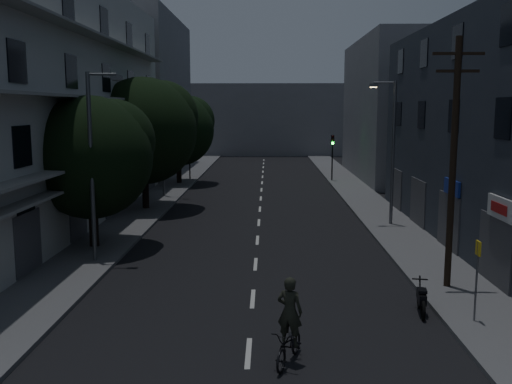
{
  "coord_description": "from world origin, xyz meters",
  "views": [
    {
      "loc": [
        0.52,
        -12.83,
        6.67
      ],
      "look_at": [
        0.0,
        12.0,
        3.0
      ],
      "focal_mm": 40.0,
      "sensor_mm": 36.0,
      "label": 1
    }
  ],
  "objects_px": {
    "motorcycle": "(421,300)",
    "cyclist": "(289,334)",
    "utility_pole": "(453,159)",
    "bus_stop_sign": "(477,266)"
  },
  "relations": [
    {
      "from": "motorcycle",
      "to": "cyclist",
      "type": "bearing_deg",
      "value": -130.95
    },
    {
      "from": "utility_pole",
      "to": "cyclist",
      "type": "relative_size",
      "value": 3.82
    },
    {
      "from": "motorcycle",
      "to": "cyclist",
      "type": "height_order",
      "value": "cyclist"
    },
    {
      "from": "utility_pole",
      "to": "cyclist",
      "type": "xyz_separation_m",
      "value": [
        -6.07,
        -6.28,
        -4.07
      ]
    },
    {
      "from": "bus_stop_sign",
      "to": "cyclist",
      "type": "height_order",
      "value": "bus_stop_sign"
    },
    {
      "from": "bus_stop_sign",
      "to": "motorcycle",
      "type": "relative_size",
      "value": 1.43
    },
    {
      "from": "utility_pole",
      "to": "motorcycle",
      "type": "bearing_deg",
      "value": -122.89
    },
    {
      "from": "bus_stop_sign",
      "to": "utility_pole",
      "type": "bearing_deg",
      "value": 85.97
    },
    {
      "from": "motorcycle",
      "to": "cyclist",
      "type": "distance_m",
      "value": 5.86
    },
    {
      "from": "motorcycle",
      "to": "cyclist",
      "type": "relative_size",
      "value": 0.75
    }
  ]
}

